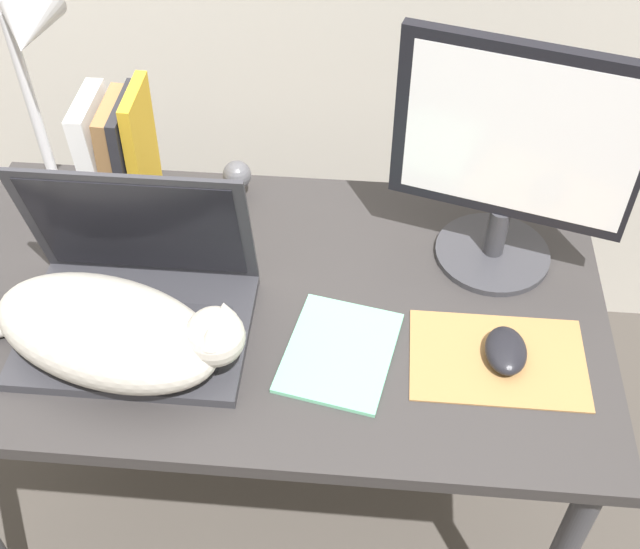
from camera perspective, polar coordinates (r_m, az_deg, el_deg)
desk at (r=1.44m, az=-3.48°, el=-4.05°), size 1.14×0.66×0.72m
laptop at (r=1.33m, az=-12.91°, el=-1.67°), size 0.37×0.27×0.28m
cat at (r=1.27m, az=-14.48°, el=-3.99°), size 0.49×0.28×0.15m
external_monitor at (r=1.33m, az=13.56°, el=8.08°), size 0.39×0.20×0.42m
mousepad at (r=1.31m, az=12.51°, el=-5.90°), size 0.28×0.18×0.00m
computer_mouse at (r=1.30m, az=13.08°, el=-5.29°), size 0.07×0.10×0.03m
book_row at (r=1.52m, az=-14.12°, el=8.23°), size 0.12×0.15×0.26m
desk_lamp at (r=1.42m, az=-19.72°, el=13.68°), size 0.17×0.17×0.46m
notepad at (r=1.29m, az=1.40°, el=-5.53°), size 0.20×0.24×0.01m
webcam at (r=1.54m, az=-5.92°, el=7.00°), size 0.05×0.05×0.08m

